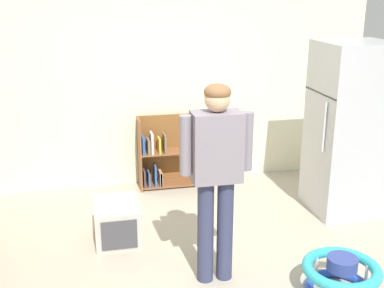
{
  "coord_description": "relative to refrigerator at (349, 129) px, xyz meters",
  "views": [
    {
      "loc": [
        -0.79,
        -3.34,
        2.3
      ],
      "look_at": [
        0.08,
        0.65,
        0.99
      ],
      "focal_mm": 46.36,
      "sensor_mm": 36.0,
      "label": 1
    }
  ],
  "objects": [
    {
      "name": "standing_person",
      "position": [
        -1.68,
        -1.0,
        0.08
      ],
      "size": [
        0.57,
        0.22,
        1.62
      ],
      "color": "#343959",
      "rests_on": "ground"
    },
    {
      "name": "baby_walker",
      "position": [
        -0.78,
        -1.42,
        -0.73
      ],
      "size": [
        0.6,
        0.6,
        0.32
      ],
      "color": "blue",
      "rests_on": "ground"
    },
    {
      "name": "pet_carrier",
      "position": [
        -2.41,
        -0.16,
        -0.71
      ],
      "size": [
        0.42,
        0.55,
        0.36
      ],
      "color": "#BCB7AE",
      "rests_on": "ground"
    },
    {
      "name": "refrigerator",
      "position": [
        0.0,
        0.0,
        0.0
      ],
      "size": [
        0.73,
        0.68,
        1.78
      ],
      "color": "#B7BABF",
      "rests_on": "ground"
    },
    {
      "name": "ground_plane",
      "position": [
        -1.83,
        -1.1,
        -0.89
      ],
      "size": [
        12.0,
        12.0,
        0.0
      ],
      "primitive_type": "plane",
      "color": "#ACA18E",
      "rests_on": "ground"
    },
    {
      "name": "back_wall",
      "position": [
        -1.83,
        1.23,
        0.46
      ],
      "size": [
        5.2,
        0.06,
        2.7
      ],
      "primitive_type": "cube",
      "color": "beige",
      "rests_on": "ground"
    },
    {
      "name": "bookshelf",
      "position": [
        -1.71,
        1.06,
        -0.51
      ],
      "size": [
        0.8,
        0.28,
        0.85
      ],
      "color": "brown",
      "rests_on": "ground"
    }
  ]
}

